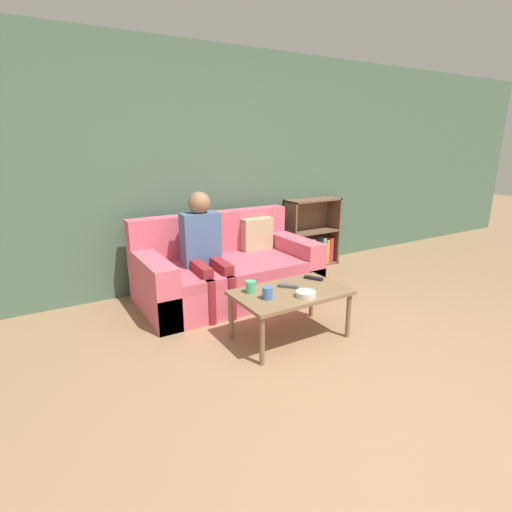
% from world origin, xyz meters
% --- Properties ---
extents(ground_plane, '(22.00, 22.00, 0.00)m').
position_xyz_m(ground_plane, '(0.00, 0.00, 0.00)').
color(ground_plane, '#997251').
extents(wall_back, '(12.00, 0.06, 2.60)m').
position_xyz_m(wall_back, '(0.00, 2.70, 1.30)').
color(wall_back, '#4C6B56').
rests_on(wall_back, ground_plane).
extents(couch, '(1.82, 0.96, 0.86)m').
position_xyz_m(couch, '(0.05, 2.09, 0.28)').
color(couch, '#DB5B70').
rests_on(couch, ground_plane).
extents(bookshelf, '(0.75, 0.28, 0.89)m').
position_xyz_m(bookshelf, '(1.52, 2.54, 0.33)').
color(bookshelf, brown).
rests_on(bookshelf, ground_plane).
extents(coffee_table, '(0.94, 0.57, 0.42)m').
position_xyz_m(coffee_table, '(0.09, 1.00, 0.38)').
color(coffee_table, brown).
rests_on(coffee_table, ground_plane).
extents(person_adult, '(0.38, 0.67, 1.14)m').
position_xyz_m(person_adult, '(-0.24, 1.99, 0.66)').
color(person_adult, maroon).
rests_on(person_adult, ground_plane).
extents(cup_near, '(0.08, 0.08, 0.10)m').
position_xyz_m(cup_near, '(-0.22, 1.14, 0.47)').
color(cup_near, '#4CB77A').
rests_on(cup_near, coffee_table).
extents(cup_far, '(0.08, 0.08, 0.10)m').
position_xyz_m(cup_far, '(-0.17, 0.96, 0.47)').
color(cup_far, '#3D70B2').
rests_on(cup_far, coffee_table).
extents(tv_remote_0, '(0.15, 0.16, 0.02)m').
position_xyz_m(tv_remote_0, '(0.12, 1.08, 0.43)').
color(tv_remote_0, '#47474C').
rests_on(tv_remote_0, coffee_table).
extents(tv_remote_1, '(0.13, 0.17, 0.02)m').
position_xyz_m(tv_remote_1, '(0.43, 1.13, 0.43)').
color(tv_remote_1, black).
rests_on(tv_remote_1, coffee_table).
extents(snack_bowl, '(0.16, 0.16, 0.05)m').
position_xyz_m(snack_bowl, '(0.12, 0.84, 0.44)').
color(snack_bowl, beige).
rests_on(snack_bowl, coffee_table).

